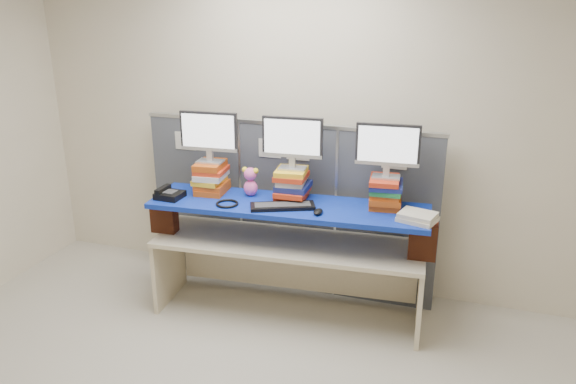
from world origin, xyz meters
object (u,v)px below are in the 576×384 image
(monitor_right, at_px, (388,148))
(blue_board, at_px, (288,206))
(monitor_left, at_px, (209,134))
(keyboard, at_px, (283,206))
(monitor_center, at_px, (292,140))
(desk_phone, at_px, (169,194))
(desk, at_px, (288,256))

(monitor_right, bearing_deg, blue_board, -170.87)
(monitor_left, bearing_deg, blue_board, -9.82)
(blue_board, distance_m, keyboard, 0.10)
(monitor_center, bearing_deg, desk_phone, -167.40)
(blue_board, height_order, monitor_right, monitor_right)
(desk, bearing_deg, monitor_right, 9.13)
(desk, xyz_separation_m, monitor_right, (0.73, 0.18, 0.93))
(monitor_right, bearing_deg, desk_phone, -172.73)
(monitor_center, height_order, keyboard, monitor_center)
(desk, relative_size, keyboard, 4.26)
(blue_board, height_order, desk_phone, desk_phone)
(blue_board, distance_m, monitor_center, 0.52)
(desk, height_order, monitor_left, monitor_left)
(monitor_center, distance_m, keyboard, 0.52)
(monitor_center, bearing_deg, blue_board, -92.49)
(blue_board, relative_size, keyboard, 4.23)
(monitor_center, height_order, desk_phone, monitor_center)
(keyboard, distance_m, desk_phone, 0.95)
(keyboard, bearing_deg, monitor_center, 63.95)
(monitor_left, bearing_deg, desk_phone, -142.34)
(monitor_left, distance_m, desk_phone, 0.58)
(monitor_right, bearing_deg, monitor_center, -180.00)
(monitor_center, xyz_separation_m, desk_phone, (-0.95, -0.29, -0.46))
(monitor_left, bearing_deg, monitor_center, -0.00)
(monitor_right, xyz_separation_m, desk_phone, (-1.68, -0.35, -0.44))
(monitor_center, bearing_deg, monitor_left, 180.00)
(desk_phone, bearing_deg, monitor_center, 19.08)
(blue_board, distance_m, desk_phone, 0.97)
(monitor_center, distance_m, desk_phone, 1.09)
(monitor_right, height_order, desk_phone, monitor_right)
(blue_board, relative_size, monitor_center, 4.58)
(monitor_right, bearing_deg, desk, -170.87)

